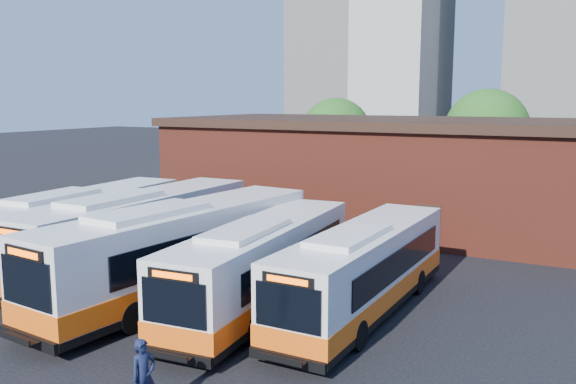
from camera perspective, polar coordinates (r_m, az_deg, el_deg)
The scene contains 10 objects.
ground at distance 20.40m, azimuth -6.62°, elevation -13.19°, with size 220.00×220.00×0.00m, color black.
bus_farwest at distance 30.02m, azimuth -18.98°, elevation -3.32°, with size 3.45×12.82×3.46m.
bus_west at distance 27.47m, azimuth -13.79°, elevation -4.00°, with size 2.88×13.41×3.64m.
bus_midwest at distance 23.82m, azimuth -9.96°, elevation -5.77°, with size 4.10×13.74×3.69m.
bus_mideast at distance 22.42m, azimuth -2.33°, elevation -7.07°, with size 3.50×12.19×3.28m.
bus_east at distance 22.00m, azimuth 7.11°, elevation -7.53°, with size 2.56×11.79×3.20m.
transit_worker at distance 15.81m, azimuth -13.36°, elevation -16.43°, with size 0.68×0.45×1.87m, color black.
depot_building at distance 37.35m, azimuth 11.10°, elevation 1.92°, with size 28.60×12.60×6.40m.
tree_west at distance 51.95m, azimuth 4.51°, elevation 5.47°, with size 6.00×6.00×7.65m.
tree_mid at distance 50.32m, azimuth 18.12°, elevation 5.46°, with size 6.56×6.56×8.36m.
Camera 1 is at (10.92, -15.46, 7.60)m, focal length 38.00 mm.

